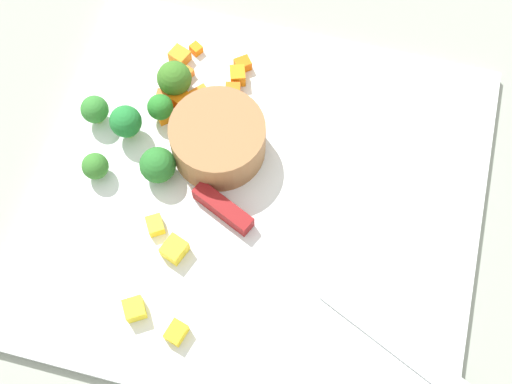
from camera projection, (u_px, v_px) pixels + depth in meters
ground_plane at (256, 201)px, 0.65m from camera, size 4.00×4.00×0.00m
cutting_board at (256, 199)px, 0.64m from camera, size 0.42×0.39×0.01m
prep_bowl at (218, 139)px, 0.64m from camera, size 0.09×0.09×0.04m
chef_knife at (294, 263)px, 0.61m from camera, size 0.30×0.15×0.02m
carrot_dice_0 at (180, 56)px, 0.69m from camera, size 0.02×0.02×0.01m
carrot_dice_1 at (238, 76)px, 0.68m from camera, size 0.02×0.02×0.02m
carrot_dice_2 at (196, 49)px, 0.70m from camera, size 0.01×0.01×0.01m
carrot_dice_3 at (233, 91)px, 0.68m from camera, size 0.02×0.02×0.01m
carrot_dice_4 at (243, 64)px, 0.69m from camera, size 0.02×0.02×0.01m
carrot_dice_5 at (165, 114)px, 0.67m from camera, size 0.02×0.02×0.01m
carrot_dice_6 at (176, 79)px, 0.68m from camera, size 0.02×0.02×0.02m
carrot_dice_7 at (165, 100)px, 0.67m from camera, size 0.02×0.02×0.01m
carrot_dice_8 at (188, 73)px, 0.69m from camera, size 0.01×0.01×0.01m
carrot_dice_9 at (200, 95)px, 0.68m from camera, size 0.02×0.02×0.01m
carrot_dice_10 at (181, 99)px, 0.67m from camera, size 0.02×0.02×0.01m
pepper_dice_0 at (155, 225)px, 0.62m from camera, size 0.02×0.02×0.01m
pepper_dice_1 at (176, 333)px, 0.58m from camera, size 0.02×0.02×0.01m
pepper_dice_2 at (175, 249)px, 0.61m from camera, size 0.02×0.03×0.02m
pepper_dice_3 at (135, 309)px, 0.59m from camera, size 0.02×0.02×0.02m
broccoli_floret_0 at (95, 110)px, 0.65m from camera, size 0.03×0.03×0.03m
broccoli_floret_1 at (160, 107)px, 0.66m from camera, size 0.03×0.03×0.03m
broccoli_floret_2 at (126, 122)px, 0.64m from camera, size 0.03×0.03×0.04m
broccoli_floret_3 at (95, 166)px, 0.63m from camera, size 0.03×0.03×0.03m
broccoli_floret_4 at (156, 169)px, 0.63m from camera, size 0.03×0.03×0.04m
broccoli_floret_5 at (174, 79)px, 0.67m from camera, size 0.03×0.03×0.04m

